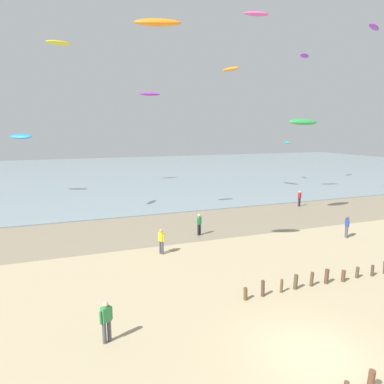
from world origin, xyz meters
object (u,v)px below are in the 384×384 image
(person_left_flank, at_px, (106,320))
(kite_aloft_6, at_px, (287,143))
(kite_aloft_5, at_px, (303,122))
(kite_aloft_10, at_px, (21,137))
(kite_aloft_8, at_px, (59,43))
(kite_aloft_1, at_px, (304,56))
(kite_aloft_2, at_px, (150,94))
(person_right_flank, at_px, (161,241))
(kite_aloft_7, at_px, (231,69))
(kite_aloft_0, at_px, (256,14))
(person_nearest_camera, at_px, (299,198))
(kite_aloft_9, at_px, (374,27))
(person_by_waterline, at_px, (199,224))
(person_mid_beach, at_px, (347,226))
(kite_aloft_11, at_px, (158,23))

(person_left_flank, distance_m, kite_aloft_6, 46.49)
(kite_aloft_5, distance_m, kite_aloft_10, 32.60)
(kite_aloft_8, bearing_deg, person_left_flank, 79.79)
(kite_aloft_6, bearing_deg, kite_aloft_1, 9.21)
(kite_aloft_1, bearing_deg, kite_aloft_2, -8.59)
(person_right_flank, relative_size, kite_aloft_5, 0.52)
(person_right_flank, xyz_separation_m, kite_aloft_8, (-5.43, 28.25, 18.06))
(kite_aloft_7, bearing_deg, kite_aloft_2, 100.55)
(kite_aloft_0, xyz_separation_m, kite_aloft_7, (-0.83, 4.09, -4.95))
(person_nearest_camera, height_order, kite_aloft_2, kite_aloft_2)
(kite_aloft_7, relative_size, kite_aloft_10, 0.93)
(person_nearest_camera, xyz_separation_m, person_left_flank, (-22.37, -17.54, 0.00))
(person_left_flank, distance_m, kite_aloft_9, 39.44)
(person_left_flank, xyz_separation_m, kite_aloft_5, (19.59, 14.06, 7.92))
(person_left_flank, distance_m, kite_aloft_10, 35.49)
(kite_aloft_5, bearing_deg, person_right_flank, 13.54)
(person_by_waterline, distance_m, kite_aloft_6, 32.38)
(kite_aloft_10, bearing_deg, person_nearest_camera, -4.37)
(person_mid_beach, height_order, person_by_waterline, same)
(person_mid_beach, xyz_separation_m, kite_aloft_11, (-15.04, -1.44, 12.64))
(person_nearest_camera, height_order, kite_aloft_11, kite_aloft_11)
(person_nearest_camera, relative_size, person_by_waterline, 1.00)
(kite_aloft_0, bearing_deg, kite_aloft_2, 21.22)
(kite_aloft_0, relative_size, kite_aloft_7, 1.03)
(person_left_flank, bearing_deg, kite_aloft_7, 55.11)
(kite_aloft_5, bearing_deg, kite_aloft_11, 21.61)
(person_mid_beach, distance_m, kite_aloft_8, 39.98)
(person_left_flank, height_order, kite_aloft_11, kite_aloft_11)
(kite_aloft_11, bearing_deg, person_right_flank, -89.27)
(person_nearest_camera, xyz_separation_m, kite_aloft_0, (-3.64, 4.03, 19.17))
(person_right_flank, xyz_separation_m, kite_aloft_2, (2.06, 10.86, 10.45))
(person_left_flank, height_order, kite_aloft_2, kite_aloft_2)
(person_mid_beach, xyz_separation_m, kite_aloft_8, (-19.67, 29.76, 18.06))
(person_right_flank, height_order, kite_aloft_5, kite_aloft_5)
(person_left_flank, distance_m, kite_aloft_5, 25.38)
(person_right_flank, height_order, kite_aloft_0, kite_aloft_0)
(person_mid_beach, relative_size, person_by_waterline, 1.00)
(kite_aloft_8, xyz_separation_m, kite_aloft_11, (4.62, -31.20, -5.42))
(kite_aloft_6, bearing_deg, person_right_flank, -28.95)
(kite_aloft_2, bearing_deg, person_by_waterline, -78.37)
(kite_aloft_8, distance_m, kite_aloft_11, 32.00)
(person_nearest_camera, bearing_deg, kite_aloft_9, -1.21)
(kite_aloft_6, relative_size, kite_aloft_7, 0.77)
(kite_aloft_0, height_order, kite_aloft_10, kite_aloft_0)
(kite_aloft_1, xyz_separation_m, kite_aloft_8, (-32.04, 7.43, 0.72))
(person_mid_beach, relative_size, kite_aloft_11, 0.70)
(person_left_flank, xyz_separation_m, kite_aloft_10, (-5.83, 34.41, 6.40))
(kite_aloft_5, xyz_separation_m, kite_aloft_6, (12.28, 19.39, -2.74))
(kite_aloft_6, height_order, kite_aloft_9, kite_aloft_9)
(kite_aloft_10, bearing_deg, kite_aloft_5, -12.16)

